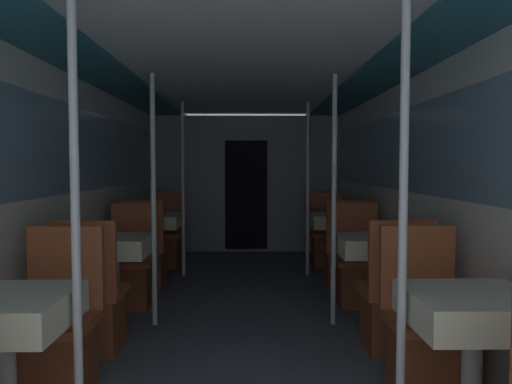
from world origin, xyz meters
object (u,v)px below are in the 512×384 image
at_px(support_pole_right_2, 308,189).
at_px(chair_left_near_1, 92,311).
at_px(support_pole_left_0, 76,230).
at_px(dining_table_right_1, 373,249).
at_px(dining_table_left_0, 4,319).
at_px(dining_table_left_2, 155,224).
at_px(chair_left_near_2, 146,261).
at_px(dining_table_left_1, 114,250).
at_px(chair_left_far_1, 131,275).
at_px(chair_left_far_0, 56,345).
at_px(chair_right_near_1, 393,310).
at_px(support_pole_right_1, 334,200).
at_px(dining_table_right_0, 473,317).
at_px(chair_right_far_0, 426,343).
at_px(support_pole_left_2, 183,190).
at_px(support_pole_left_1, 154,201).
at_px(dining_table_right_2, 335,223).
at_px(chair_right_far_1, 358,274).
at_px(chair_right_near_2, 344,261).
at_px(support_pole_right_0, 403,229).
at_px(chair_right_far_2, 327,244).
at_px(chair_left_far_2, 164,244).

bearing_deg(support_pole_right_2, chair_left_near_1, -126.82).
height_order(support_pole_left_0, dining_table_right_1, support_pole_left_0).
relative_size(dining_table_left_0, support_pole_left_0, 0.36).
relative_size(dining_table_left_2, support_pole_right_2, 0.36).
distance_m(chair_left_near_2, support_pole_right_2, 2.04).
distance_m(dining_table_left_1, chair_left_far_1, 0.68).
distance_m(chair_left_far_0, support_pole_left_0, 1.00).
xyz_separation_m(chair_right_near_1, support_pole_right_1, (-0.33, 0.59, 0.74)).
height_order(chair_left_near_2, dining_table_right_0, chair_left_near_2).
bearing_deg(chair_left_far_0, chair_right_far_0, -180.00).
height_order(support_pole_left_2, chair_right_far_0, support_pole_left_2).
bearing_deg(support_pole_left_1, chair_right_near_1, -17.93).
relative_size(support_pole_left_0, dining_table_right_2, 2.80).
distance_m(support_pole_left_2, chair_right_far_1, 2.32).
bearing_deg(dining_table_right_1, chair_left_far_1, 164.70).
bearing_deg(chair_left_far_1, chair_right_far_0, 139.45).
bearing_deg(dining_table_left_0, support_pole_right_1, 45.35).
distance_m(dining_table_left_0, dining_table_left_1, 1.83).
height_order(dining_table_right_0, dining_table_right_2, same).
bearing_deg(dining_table_left_2, dining_table_left_0, -90.00).
bearing_deg(dining_table_right_0, dining_table_left_1, 139.45).
xyz_separation_m(chair_right_near_1, chair_right_near_2, (0.00, 1.83, 0.00)).
bearing_deg(support_pole_left_1, dining_table_left_2, 100.25).
xyz_separation_m(chair_left_near_2, support_pole_left_2, (0.33, 0.59, 0.74)).
distance_m(chair_left_far_1, support_pole_right_2, 2.32).
xyz_separation_m(support_pole_left_2, support_pole_right_0, (1.48, -3.67, 0.00)).
xyz_separation_m(chair_right_far_0, dining_table_right_2, (0.00, 3.08, 0.34)).
relative_size(support_pole_right_1, chair_right_far_2, 2.16).
height_order(chair_left_near_1, dining_table_right_0, chair_left_near_1).
bearing_deg(dining_table_left_2, chair_left_far_2, 90.00).
xyz_separation_m(support_pole_left_0, chair_left_near_2, (-0.33, 3.08, -0.74)).
height_order(support_pole_left_0, dining_table_right_0, support_pole_left_0).
bearing_deg(support_pole_right_1, dining_table_left_2, 134.65).
xyz_separation_m(chair_right_far_0, dining_table_right_1, (0.00, 1.25, 0.34)).
relative_size(chair_left_far_0, support_pole_right_1, 0.46).
xyz_separation_m(dining_table_left_0, support_pole_right_1, (1.81, 1.83, 0.41)).
bearing_deg(chair_left_far_2, dining_table_right_0, 116.74).
xyz_separation_m(support_pole_right_0, chair_right_far_2, (0.33, 4.25, -0.74)).
height_order(dining_table_left_1, chair_right_near_2, chair_right_near_2).
distance_m(dining_table_right_0, chair_right_far_2, 4.27).
xyz_separation_m(chair_left_far_2, chair_right_far_0, (2.14, -3.67, 0.00)).
xyz_separation_m(support_pole_left_0, dining_table_right_1, (1.81, 1.83, -0.41)).
distance_m(chair_left_far_0, dining_table_left_2, 3.10).
distance_m(support_pole_left_2, support_pole_right_0, 3.95).
relative_size(dining_table_left_1, support_pole_left_1, 0.36).
relative_size(support_pole_left_0, chair_left_near_1, 2.16).
relative_size(dining_table_left_0, chair_right_far_2, 0.77).
bearing_deg(chair_right_near_1, chair_left_near_1, 180.00).
bearing_deg(dining_table_left_1, support_pole_right_2, 45.35).
bearing_deg(dining_table_right_2, chair_right_far_2, 90.00).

